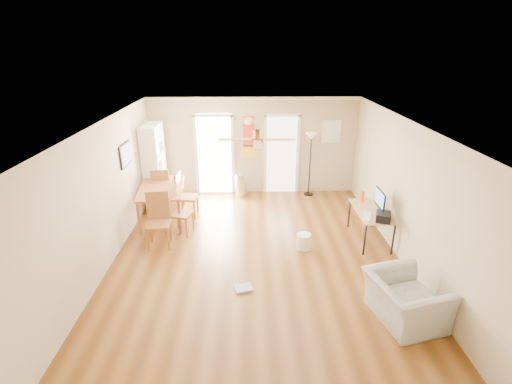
{
  "coord_description": "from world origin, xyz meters",
  "views": [
    {
      "loc": [
        -0.15,
        -6.16,
        3.88
      ],
      "look_at": [
        0.0,
        0.6,
        1.15
      ],
      "focal_mm": 26.03,
      "sensor_mm": 36.0,
      "label": 1
    }
  ],
  "objects_px": {
    "computer_desk": "(370,225)",
    "printer": "(383,217)",
    "dining_chair_near": "(158,222)",
    "trash_can": "(241,185)",
    "dining_chair_far": "(162,188)",
    "wastebasket_a": "(304,241)",
    "bookshelf": "(154,165)",
    "dining_chair_right_a": "(187,195)",
    "dining_table": "(163,203)",
    "armchair": "(405,300)",
    "dining_chair_right_b": "(181,212)",
    "torchiere_lamp": "(310,165)"
  },
  "relations": [
    {
      "from": "computer_desk",
      "to": "printer",
      "type": "xyz_separation_m",
      "value": [
        0.07,
        -0.48,
        0.42
      ]
    },
    {
      "from": "dining_chair_near",
      "to": "trash_can",
      "type": "relative_size",
      "value": 1.78
    },
    {
      "from": "dining_chair_far",
      "to": "computer_desk",
      "type": "height_order",
      "value": "dining_chair_far"
    },
    {
      "from": "trash_can",
      "to": "wastebasket_a",
      "type": "distance_m",
      "value": 3.11
    },
    {
      "from": "printer",
      "to": "bookshelf",
      "type": "bearing_deg",
      "value": 172.11
    },
    {
      "from": "dining_chair_right_a",
      "to": "trash_can",
      "type": "xyz_separation_m",
      "value": [
        1.24,
        1.2,
        -0.22
      ]
    },
    {
      "from": "dining_table",
      "to": "dining_chair_near",
      "type": "xyz_separation_m",
      "value": [
        0.18,
        -1.27,
        0.15
      ]
    },
    {
      "from": "trash_can",
      "to": "printer",
      "type": "bearing_deg",
      "value": -46.4
    },
    {
      "from": "bookshelf",
      "to": "wastebasket_a",
      "type": "height_order",
      "value": "bookshelf"
    },
    {
      "from": "dining_chair_near",
      "to": "armchair",
      "type": "xyz_separation_m",
      "value": [
        4.12,
        -2.26,
        -0.21
      ]
    },
    {
      "from": "dining_chair_right_b",
      "to": "computer_desk",
      "type": "height_order",
      "value": "dining_chair_right_b"
    },
    {
      "from": "dining_chair_right_b",
      "to": "dining_chair_far",
      "type": "distance_m",
      "value": 1.54
    },
    {
      "from": "dining_table",
      "to": "dining_chair_near",
      "type": "bearing_deg",
      "value": -81.75
    },
    {
      "from": "torchiere_lamp",
      "to": "armchair",
      "type": "distance_m",
      "value": 5.03
    },
    {
      "from": "computer_desk",
      "to": "armchair",
      "type": "height_order",
      "value": "armchair"
    },
    {
      "from": "dining_chair_right_b",
      "to": "dining_chair_far",
      "type": "height_order",
      "value": "dining_chair_far"
    },
    {
      "from": "bookshelf",
      "to": "torchiere_lamp",
      "type": "distance_m",
      "value": 4.05
    },
    {
      "from": "dining_chair_right_a",
      "to": "wastebasket_a",
      "type": "xyz_separation_m",
      "value": [
        2.56,
        -1.61,
        -0.37
      ]
    },
    {
      "from": "printer",
      "to": "wastebasket_a",
      "type": "xyz_separation_m",
      "value": [
        -1.49,
        0.13,
        -0.6
      ]
    },
    {
      "from": "dining_table",
      "to": "torchiere_lamp",
      "type": "bearing_deg",
      "value": 21.51
    },
    {
      "from": "dining_table",
      "to": "computer_desk",
      "type": "relative_size",
      "value": 1.28
    },
    {
      "from": "dining_chair_far",
      "to": "torchiere_lamp",
      "type": "relative_size",
      "value": 0.61
    },
    {
      "from": "torchiere_lamp",
      "to": "wastebasket_a",
      "type": "height_order",
      "value": "torchiere_lamp"
    },
    {
      "from": "computer_desk",
      "to": "printer",
      "type": "relative_size",
      "value": 4.03
    },
    {
      "from": "dining_chair_far",
      "to": "dining_chair_right_b",
      "type": "bearing_deg",
      "value": 112.02
    },
    {
      "from": "wastebasket_a",
      "to": "dining_chair_near",
      "type": "bearing_deg",
      "value": 176.75
    },
    {
      "from": "trash_can",
      "to": "dining_chair_right_b",
      "type": "bearing_deg",
      "value": -120.81
    },
    {
      "from": "dining_chair_right_a",
      "to": "dining_chair_far",
      "type": "distance_m",
      "value": 0.85
    },
    {
      "from": "dining_chair_right_b",
      "to": "printer",
      "type": "xyz_separation_m",
      "value": [
        4.05,
        -0.86,
        0.25
      ]
    },
    {
      "from": "dining_table",
      "to": "dining_chair_near",
      "type": "relative_size",
      "value": 1.45
    },
    {
      "from": "bookshelf",
      "to": "computer_desk",
      "type": "height_order",
      "value": "bookshelf"
    },
    {
      "from": "armchair",
      "to": "dining_chair_near",
      "type": "bearing_deg",
      "value": 47.41
    },
    {
      "from": "dining_chair_right_b",
      "to": "printer",
      "type": "distance_m",
      "value": 4.15
    },
    {
      "from": "dining_table",
      "to": "wastebasket_a",
      "type": "bearing_deg",
      "value": -24.82
    },
    {
      "from": "dining_chair_near",
      "to": "wastebasket_a",
      "type": "relative_size",
      "value": 3.44
    },
    {
      "from": "dining_table",
      "to": "dining_chair_near",
      "type": "distance_m",
      "value": 1.29
    },
    {
      "from": "dining_chair_right_b",
      "to": "torchiere_lamp",
      "type": "xyz_separation_m",
      "value": [
        3.1,
        2.15,
        0.34
      ]
    },
    {
      "from": "wastebasket_a",
      "to": "dining_chair_right_b",
      "type": "bearing_deg",
      "value": 164.2
    },
    {
      "from": "dining_chair_near",
      "to": "dining_chair_right_a",
      "type": "bearing_deg",
      "value": 70.37
    },
    {
      "from": "dining_chair_far",
      "to": "computer_desk",
      "type": "xyz_separation_m",
      "value": [
        4.67,
        -1.75,
        -0.19
      ]
    },
    {
      "from": "dining_chair_right_b",
      "to": "wastebasket_a",
      "type": "xyz_separation_m",
      "value": [
        2.56,
        -0.72,
        -0.35
      ]
    },
    {
      "from": "dining_chair_far",
      "to": "printer",
      "type": "bearing_deg",
      "value": 150.05
    },
    {
      "from": "dining_chair_near",
      "to": "printer",
      "type": "bearing_deg",
      "value": -9.33
    },
    {
      "from": "bookshelf",
      "to": "armchair",
      "type": "height_order",
      "value": "bookshelf"
    },
    {
      "from": "dining_chair_right_b",
      "to": "trash_can",
      "type": "relative_size",
      "value": 1.64
    },
    {
      "from": "printer",
      "to": "wastebasket_a",
      "type": "height_order",
      "value": "printer"
    },
    {
      "from": "trash_can",
      "to": "computer_desk",
      "type": "xyz_separation_m",
      "value": [
        2.74,
        -2.47,
        0.03
      ]
    },
    {
      "from": "dining_chair_far",
      "to": "dining_chair_near",
      "type": "bearing_deg",
      "value": 94.85
    },
    {
      "from": "wastebasket_a",
      "to": "trash_can",
      "type": "bearing_deg",
      "value": 115.03
    },
    {
      "from": "dining_chair_right_b",
      "to": "dining_chair_near",
      "type": "height_order",
      "value": "dining_chair_near"
    }
  ]
}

